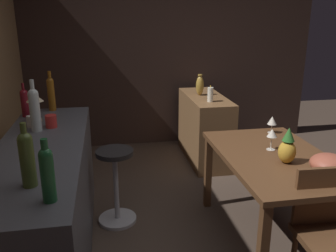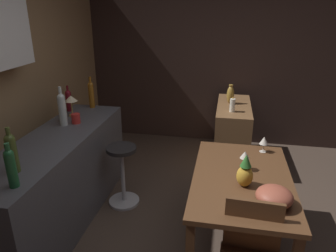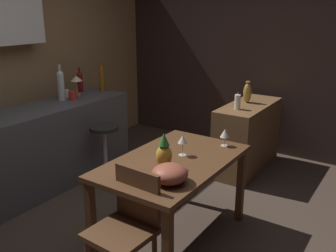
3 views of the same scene
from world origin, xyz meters
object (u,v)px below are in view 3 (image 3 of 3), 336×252
dining_table (173,170)px  pineapple_centerpiece (164,152)px  wine_bottle_clear (61,84)px  chair_near_window (127,226)px  wine_glass_right (183,140)px  pillar_candle_tall (237,102)px  bar_stool (105,153)px  cup_red (73,96)px  sideboard_cabinet (247,137)px  cup_white (66,94)px  counter_lamp (76,80)px  wine_glass_left (225,134)px  vase_brass (247,92)px  fruit_bowl (170,174)px  wine_bottle_ruby (80,81)px  wine_bottle_amber (102,77)px

dining_table → pineapple_centerpiece: size_ratio=4.86×
wine_bottle_clear → chair_near_window: bearing=-120.6°
wine_glass_right → pillar_candle_tall: bearing=4.5°
bar_stool → cup_red: size_ratio=5.43×
sideboard_cabinet → bar_stool: size_ratio=1.62×
cup_white → counter_lamp: (0.16, -0.01, 0.14)m
wine_glass_left → bar_stool: bearing=91.2°
vase_brass → counter_lamp: bearing=122.3°
cup_white → counter_lamp: bearing=-5.0°
dining_table → sideboard_cabinet: (1.75, 0.06, -0.24)m
wine_bottle_clear → cup_white: (0.12, 0.06, -0.14)m
pineapple_centerpiece → cup_red: size_ratio=2.15×
sideboard_cabinet → cup_red: cup_red is taller
pineapple_centerpiece → wine_bottle_clear: (0.59, 1.82, 0.23)m
pineapple_centerpiece → cup_red: (0.66, 1.72, 0.10)m
bar_stool → cup_red: bearing=86.3°
fruit_bowl → vase_brass: vase_brass is taller
pineapple_centerpiece → cup_white: bearing=69.5°
vase_brass → bar_stool: bearing=140.6°
wine_glass_left → vase_brass: 1.35m
wine_glass_left → cup_white: cup_white is taller
wine_glass_left → wine_bottle_ruby: (0.38, 2.18, 0.18)m
dining_table → bar_stool: size_ratio=1.93×
sideboard_cabinet → wine_bottle_amber: wine_bottle_amber is taller
cup_red → vase_brass: (1.30, -1.59, -0.01)m
sideboard_cabinet → wine_bottle_clear: size_ratio=2.71×
pillar_candle_tall → wine_bottle_ruby: bearing=106.9°
pillar_candle_tall → wine_glass_left: bearing=-162.5°
wine_glass_right → fruit_bowl: 0.52m
vase_brass → sideboard_cabinet: bearing=-138.1°
wine_glass_right → cup_red: 1.77m
bar_stool → pineapple_centerpiece: size_ratio=2.52×
cup_white → wine_bottle_clear: bearing=-152.7°
bar_stool → fruit_bowl: bearing=-120.8°
dining_table → wine_glass_left: size_ratio=8.38×
pineapple_centerpiece → pillar_candle_tall: size_ratio=1.41×
sideboard_cabinet → cup_red: (-1.24, 1.65, 0.54)m
wine_bottle_amber → pillar_candle_tall: wine_bottle_amber is taller
wine_glass_left → wine_bottle_amber: size_ratio=0.42×
bar_stool → pillar_candle_tall: bearing=-49.0°
wine_bottle_amber → counter_lamp: bearing=166.0°
wine_bottle_ruby → wine_bottle_clear: size_ratio=0.75×
sideboard_cabinet → cup_white: size_ratio=10.40×
cup_white → vase_brass: size_ratio=0.41×
dining_table → vase_brass: 1.85m
wine_bottle_clear → counter_lamp: size_ratio=1.72×
wine_bottle_amber → cup_red: bearing=-173.8°
wine_bottle_ruby → pillar_candle_tall: 1.97m
wine_glass_right → cup_white: 1.93m
cup_red → pillar_candle_tall: pillar_candle_tall is taller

